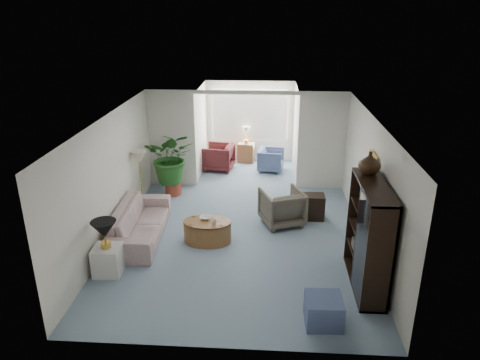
# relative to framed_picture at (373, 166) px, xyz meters

# --- Properties ---
(floor) EXTENTS (6.00, 6.00, 0.00)m
(floor) POSITION_rel_framed_picture_xyz_m (-2.46, 0.10, -1.70)
(floor) COLOR #7A8FA1
(floor) RESTS_ON ground
(sunroom_floor) EXTENTS (2.60, 2.60, 0.00)m
(sunroom_floor) POSITION_rel_framed_picture_xyz_m (-2.46, 4.20, -1.70)
(sunroom_floor) COLOR #7A8FA1
(sunroom_floor) RESTS_ON ground
(back_pier_left) EXTENTS (1.20, 0.12, 2.50)m
(back_pier_left) POSITION_rel_framed_picture_xyz_m (-4.36, 3.10, -0.45)
(back_pier_left) COLOR silver
(back_pier_left) RESTS_ON ground
(back_pier_right) EXTENTS (1.20, 0.12, 2.50)m
(back_pier_right) POSITION_rel_framed_picture_xyz_m (-0.56, 3.10, -0.45)
(back_pier_right) COLOR silver
(back_pier_right) RESTS_ON ground
(back_header) EXTENTS (2.60, 0.12, 0.10)m
(back_header) POSITION_rel_framed_picture_xyz_m (-2.46, 3.10, 0.75)
(back_header) COLOR silver
(back_header) RESTS_ON back_pier_left
(window_pane) EXTENTS (2.20, 0.02, 1.50)m
(window_pane) POSITION_rel_framed_picture_xyz_m (-2.46, 5.28, -0.30)
(window_pane) COLOR white
(window_blinds) EXTENTS (2.20, 0.02, 1.50)m
(window_blinds) POSITION_rel_framed_picture_xyz_m (-2.46, 5.25, -0.30)
(window_blinds) COLOR white
(framed_picture) EXTENTS (0.04, 0.50, 0.40)m
(framed_picture) POSITION_rel_framed_picture_xyz_m (0.00, 0.00, 0.00)
(framed_picture) COLOR #B3A58F
(sofa) EXTENTS (1.00, 2.33, 0.67)m
(sofa) POSITION_rel_framed_picture_xyz_m (-4.46, 0.19, -1.37)
(sofa) COLOR #C0B2A3
(sofa) RESTS_ON ground
(end_table) EXTENTS (0.49, 0.49, 0.51)m
(end_table) POSITION_rel_framed_picture_xyz_m (-4.66, -1.16, -1.44)
(end_table) COLOR silver
(end_table) RESTS_ON ground
(table_lamp) EXTENTS (0.44, 0.44, 0.30)m
(table_lamp) POSITION_rel_framed_picture_xyz_m (-4.66, -1.16, -0.84)
(table_lamp) COLOR black
(table_lamp) RESTS_ON end_table
(floor_lamp) EXTENTS (0.36, 0.36, 0.28)m
(floor_lamp) POSITION_rel_framed_picture_xyz_m (-4.80, 1.59, -0.45)
(floor_lamp) COLOR beige
(floor_lamp) RESTS_ON ground
(coffee_table) EXTENTS (1.01, 1.01, 0.45)m
(coffee_table) POSITION_rel_framed_picture_xyz_m (-3.07, 0.08, -1.47)
(coffee_table) COLOR olive
(coffee_table) RESTS_ON ground
(coffee_bowl) EXTENTS (0.24, 0.24, 0.05)m
(coffee_bowl) POSITION_rel_framed_picture_xyz_m (-3.12, 0.18, -1.22)
(coffee_bowl) COLOR silver
(coffee_bowl) RESTS_ON coffee_table
(coffee_cup) EXTENTS (0.10, 0.10, 0.09)m
(coffee_cup) POSITION_rel_framed_picture_xyz_m (-2.92, -0.02, -1.21)
(coffee_cup) COLOR beige
(coffee_cup) RESTS_ON coffee_table
(wingback_chair) EXTENTS (1.07, 1.09, 0.77)m
(wingback_chair) POSITION_rel_framed_picture_xyz_m (-1.58, 0.99, -1.31)
(wingback_chair) COLOR #676051
(wingback_chair) RESTS_ON ground
(side_table_dark) EXTENTS (0.47, 0.38, 0.56)m
(side_table_dark) POSITION_rel_framed_picture_xyz_m (-0.88, 1.29, -1.42)
(side_table_dark) COLOR black
(side_table_dark) RESTS_ON ground
(entertainment_cabinet) EXTENTS (0.43, 1.63, 1.81)m
(entertainment_cabinet) POSITION_rel_framed_picture_xyz_m (-0.23, -1.20, -0.80)
(entertainment_cabinet) COLOR black
(entertainment_cabinet) RESTS_ON ground
(cabinet_urn) EXTENTS (0.37, 0.37, 0.38)m
(cabinet_urn) POSITION_rel_framed_picture_xyz_m (-0.23, -0.70, 0.30)
(cabinet_urn) COLOR #321E10
(cabinet_urn) RESTS_ON entertainment_cabinet
(ottoman) EXTENTS (0.55, 0.55, 0.43)m
(ottoman) POSITION_rel_framed_picture_xyz_m (-1.03, -2.27, -1.49)
(ottoman) COLOR slate
(ottoman) RESTS_ON ground
(plant_pot) EXTENTS (0.40, 0.40, 0.32)m
(plant_pot) POSITION_rel_framed_picture_xyz_m (-4.25, 2.45, -1.54)
(plant_pot) COLOR #A1412E
(plant_pot) RESTS_ON ground
(house_plant) EXTENTS (1.19, 1.03, 1.32)m
(house_plant) POSITION_rel_framed_picture_xyz_m (-4.25, 2.45, -0.72)
(house_plant) COLOR #245C1F
(house_plant) RESTS_ON plant_pot
(sunroom_chair_blue) EXTENTS (0.79, 0.78, 0.64)m
(sunroom_chair_blue) POSITION_rel_framed_picture_xyz_m (-1.81, 4.34, -1.38)
(sunroom_chair_blue) COLOR slate
(sunroom_chair_blue) RESTS_ON ground
(sunroom_chair_maroon) EXTENTS (0.91, 0.90, 0.74)m
(sunroom_chair_maroon) POSITION_rel_framed_picture_xyz_m (-3.31, 4.34, -1.33)
(sunroom_chair_maroon) COLOR #581E25
(sunroom_chair_maroon) RESTS_ON ground
(sunroom_table) EXTENTS (0.52, 0.43, 0.58)m
(sunroom_table) POSITION_rel_framed_picture_xyz_m (-2.56, 5.09, -1.41)
(sunroom_table) COLOR olive
(sunroom_table) RESTS_ON ground
(shelf_clutter) EXTENTS (0.30, 1.03, 1.06)m
(shelf_clutter) POSITION_rel_framed_picture_xyz_m (-0.28, -1.43, -0.72)
(shelf_clutter) COLOR #33312E
(shelf_clutter) RESTS_ON entertainment_cabinet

